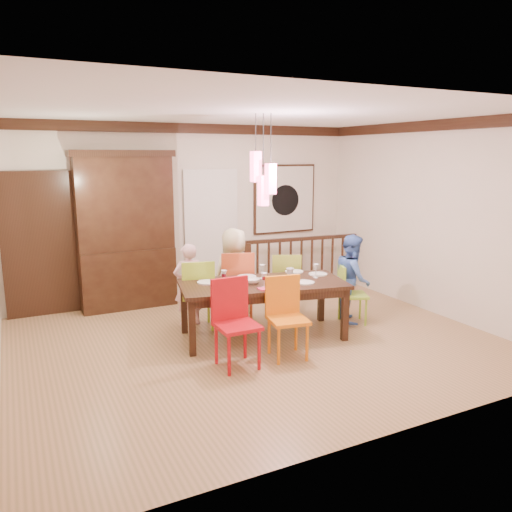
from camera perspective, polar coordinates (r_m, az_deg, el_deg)
name	(u,v)px	position (r m, az deg, el deg)	size (l,w,h in m)	color
floor	(256,341)	(6.62, 0.04, -9.74)	(6.00, 6.00, 0.00)	#977849
ceiling	(256,112)	(6.19, 0.05, 16.16)	(6.00, 6.00, 0.00)	white
wall_back	(191,212)	(8.53, -7.46, 5.03)	(6.00, 6.00, 0.00)	beige
wall_right	(434,219)	(8.03, 19.66, 4.05)	(5.00, 5.00, 0.00)	beige
crown_molding	(256,119)	(6.18, 0.05, 15.42)	(6.00, 5.00, 0.16)	black
panel_door	(39,247)	(8.10, -23.54, 0.95)	(1.04, 0.07, 2.24)	black
white_doorway	(211,234)	(8.67, -5.13, 2.52)	(0.97, 0.05, 2.22)	silver
painting	(285,199)	(9.22, 3.29, 6.52)	(1.25, 0.06, 1.25)	black
pendant_cluster	(263,178)	(6.37, 0.83, 8.88)	(0.27, 0.21, 1.14)	#FF4C7F
dining_table	(263,288)	(6.59, 0.79, -3.71)	(2.31, 1.39, 0.75)	black
chair_far_left	(197,289)	(7.01, -6.75, -3.74)	(0.53, 0.53, 0.99)	#9DC82C
chair_far_mid	(237,280)	(7.31, -2.24, -2.78)	(0.59, 0.59, 1.04)	#CD5127
chair_far_right	(285,279)	(7.62, 3.39, -2.60)	(0.57, 0.57, 0.95)	olive
chair_near_left	(237,318)	(5.69, -2.16, -7.15)	(0.46, 0.46, 1.01)	#B90D16
chair_near_mid	(288,313)	(5.96, 3.69, -6.53)	(0.50, 0.50, 0.97)	orange
chair_end_right	(353,290)	(7.32, 11.03, -3.83)	(0.51, 0.51, 0.86)	#98CE32
china_hutch	(126,230)	(8.07, -14.68, 2.85)	(1.56, 0.46, 2.47)	black
balustrade	(301,262)	(8.99, 5.19, -0.74)	(2.22, 0.28, 0.96)	black
person_far_left	(189,285)	(7.15, -7.72, -3.25)	(0.43, 0.28, 1.18)	#FCC0CE
person_far_mid	(234,274)	(7.35, -2.50, -2.04)	(0.66, 0.43, 1.35)	beige
person_end_right	(352,278)	(7.36, 10.95, -2.52)	(0.62, 0.49, 1.28)	#4670C6
serving_bowl	(280,281)	(6.51, 2.80, -2.85)	(0.29, 0.29, 0.07)	yellow
small_bowl	(252,281)	(6.51, -0.44, -2.88)	(0.20, 0.20, 0.06)	white
cup_left	(238,287)	(6.17, -2.10, -3.56)	(0.11, 0.11, 0.09)	silver
cup_right	(290,272)	(6.97, 3.91, -1.79)	(0.11, 0.11, 0.10)	silver
plate_far_left	(207,282)	(6.58, -5.62, -3.00)	(0.26, 0.26, 0.01)	white
plate_far_mid	(247,277)	(6.84, -1.07, -2.37)	(0.26, 0.26, 0.01)	white
plate_far_right	(294,272)	(7.15, 4.39, -1.79)	(0.26, 0.26, 0.01)	white
plate_near_left	(224,293)	(6.07, -3.65, -4.21)	(0.26, 0.26, 0.01)	white
plate_near_mid	(305,282)	(6.56, 5.57, -3.03)	(0.26, 0.26, 0.01)	white
plate_end_right	(318,274)	(7.04, 7.09, -2.06)	(0.26, 0.26, 0.01)	white
wine_glass_a	(224,277)	(6.45, -3.69, -2.46)	(0.08, 0.08, 0.19)	#590C19
wine_glass_b	(262,271)	(6.76, 0.72, -1.78)	(0.08, 0.08, 0.19)	silver
wine_glass_c	(264,280)	(6.29, 0.95, -2.79)	(0.08, 0.08, 0.19)	#590C19
wine_glass_d	(316,271)	(6.84, 6.86, -1.70)	(0.08, 0.08, 0.19)	silver
napkin	(266,289)	(6.23, 1.13, -3.76)	(0.18, 0.14, 0.01)	#D83359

